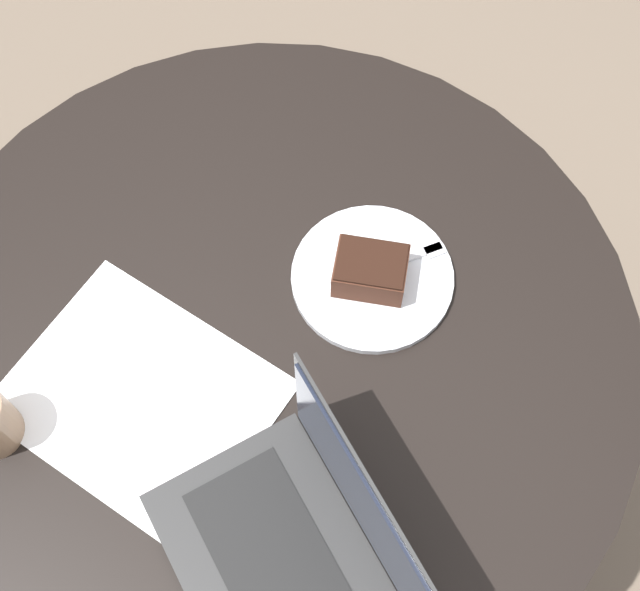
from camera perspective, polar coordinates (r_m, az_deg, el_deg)
ground_plane at (r=1.95m, az=-2.22°, el=-11.27°), size 12.00×12.00×0.00m
dining_table at (r=1.36m, az=-3.14°, el=-4.93°), size 1.04×1.04×0.76m
paper_document at (r=1.22m, az=-11.46°, el=-6.42°), size 0.35×0.29×0.00m
plate at (r=1.26m, az=3.37°, el=1.16°), size 0.23×0.23×0.01m
cake_slice at (r=1.23m, az=3.25°, el=1.62°), size 0.12×0.10×0.05m
fork at (r=1.27m, az=5.10°, el=2.23°), size 0.12×0.15×0.00m
laptop at (r=1.11m, az=-1.64°, el=-15.47°), size 0.37×0.35×0.22m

